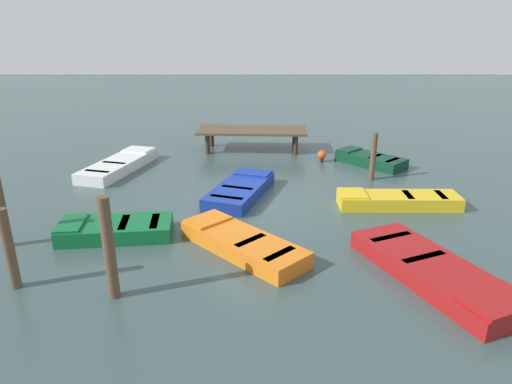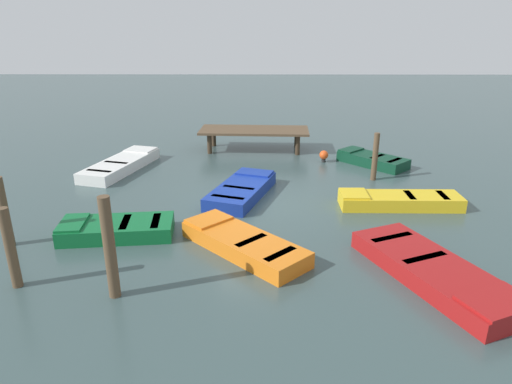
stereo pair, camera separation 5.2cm
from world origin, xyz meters
name	(u,v)px [view 1 (the left image)]	position (x,y,z in m)	size (l,w,h in m)	color
ground_plane	(256,202)	(0.00, 0.00, 0.00)	(80.00, 80.00, 0.00)	#384C4C
dock_segment	(254,132)	(-0.13, 6.39, 0.84)	(4.84, 2.09, 0.95)	brown
rowboat_green	(117,229)	(-3.66, -2.45, 0.22)	(3.00, 1.58, 0.46)	#0F602D
rowboat_yellow	(399,200)	(4.38, -0.35, 0.22)	(3.65, 1.05, 0.46)	gold
rowboat_blue	(242,190)	(-0.47, 0.56, 0.22)	(2.33, 3.55, 0.46)	navy
rowboat_white	(121,165)	(-5.22, 3.40, 0.22)	(2.25, 4.17, 0.46)	silver
rowboat_orange	(243,243)	(-0.30, -3.26, 0.22)	(3.30, 3.34, 0.46)	orange
rowboat_dark_green	(372,159)	(4.61, 4.15, 0.22)	(2.68, 2.75, 0.46)	#0C3823
rowboat_red	(436,271)	(3.93, -4.63, 0.22)	(2.97, 4.33, 0.46)	maroon
mooring_piling_far_right	(11,249)	(-5.06, -4.92, 0.90)	(0.21, 0.21, 1.80)	brown
mooring_piling_center	(4,212)	(-6.21, -2.99, 0.91)	(0.21, 0.21, 1.81)	brown
mooring_piling_near_left	(110,248)	(-2.87, -5.27, 1.10)	(0.24, 0.24, 2.19)	brown
mooring_piling_mid_right	(375,157)	(4.22, 2.27, 0.86)	(0.20, 0.20, 1.72)	brown
marker_buoy	(323,155)	(2.73, 4.54, 0.29)	(0.36, 0.36, 0.48)	#262626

